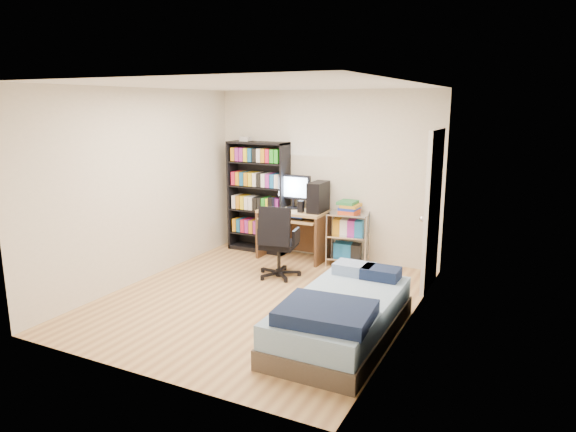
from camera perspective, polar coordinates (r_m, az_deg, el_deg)
The scene contains 7 objects.
room at distance 5.92m, azimuth -3.29°, elevation 2.14°, with size 3.58×4.08×2.58m.
media_shelf at distance 8.07m, azimuth -3.31°, elevation 2.28°, with size 0.97×0.32×1.80m.
computer_desk at distance 7.66m, azimuth 1.43°, elevation 0.17°, with size 1.00×0.58×1.26m.
office_chair at distance 6.91m, azimuth -1.13°, elevation -4.29°, with size 0.69×0.69×1.00m.
wire_cart at distance 7.43m, azimuth 6.72°, elevation -0.79°, with size 0.65×0.51×0.95m.
bed at distance 5.20m, azimuth 5.93°, elevation -11.04°, with size 0.96×1.92×0.55m.
door at distance 6.64m, azimuth 15.78°, elevation 0.61°, with size 0.12×0.80×2.00m.
Camera 1 is at (2.90, -5.05, 2.30)m, focal length 32.00 mm.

